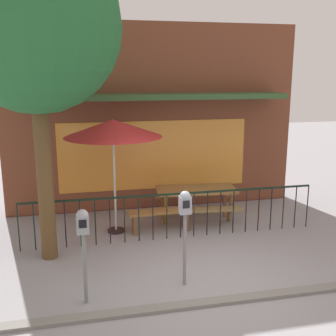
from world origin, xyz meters
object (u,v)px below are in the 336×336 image
picnic_table_left (196,195)px  street_tree (34,27)px  parking_meter_far (83,232)px  parking_meter_near (185,213)px  patio_bench (160,216)px  patio_umbrella (113,129)px

picnic_table_left → street_tree: size_ratio=0.35×
parking_meter_far → parking_meter_near: bearing=7.8°
picnic_table_left → patio_bench: picnic_table_left is taller
picnic_table_left → patio_umbrella: 2.49m
picnic_table_left → patio_umbrella: size_ratio=0.79×
patio_bench → parking_meter_near: 2.50m
parking_meter_near → picnic_table_left: bearing=70.3°
patio_umbrella → street_tree: 2.48m
picnic_table_left → patio_bench: 1.09m
patio_bench → parking_meter_near: size_ratio=0.90×
patio_bench → parking_meter_far: parking_meter_far is taller
street_tree → parking_meter_far: bearing=-70.5°
patio_bench → parking_meter_far: 3.14m
picnic_table_left → parking_meter_far: size_ratio=1.32×
patio_umbrella → parking_meter_near: size_ratio=1.54×
parking_meter_near → street_tree: size_ratio=0.28×
patio_bench → street_tree: 4.42m
street_tree → patio_bench: bearing=20.1°
patio_umbrella → street_tree: size_ratio=0.44×
parking_meter_far → street_tree: size_ratio=0.26×
picnic_table_left → parking_meter_far: bearing=-130.3°
parking_meter_far → street_tree: 3.47m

